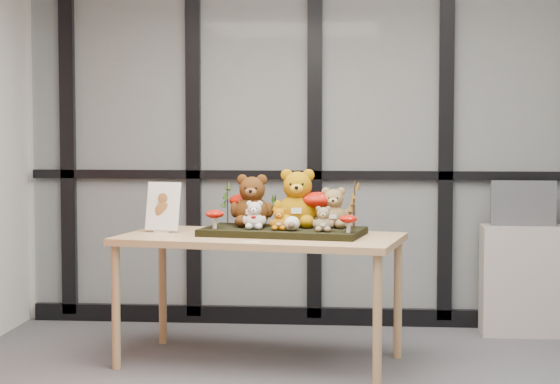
# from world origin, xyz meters

# --- Properties ---
(room_shell) EXTENTS (5.00, 5.00, 5.00)m
(room_shell) POSITION_xyz_m (0.00, 0.00, 1.68)
(room_shell) COLOR beige
(room_shell) RESTS_ON floor
(glass_partition) EXTENTS (4.90, 0.06, 2.78)m
(glass_partition) POSITION_xyz_m (-0.00, 2.47, 1.42)
(glass_partition) COLOR #2D383F
(glass_partition) RESTS_ON floor
(display_table) EXTENTS (1.73, 1.08, 0.76)m
(display_table) POSITION_xyz_m (-0.70, 1.29, 0.69)
(display_table) COLOR tan
(display_table) RESTS_ON floor
(diorama_tray) EXTENTS (1.00, 0.62, 0.04)m
(diorama_tray) POSITION_xyz_m (-0.57, 1.33, 0.78)
(diorama_tray) COLOR black
(diorama_tray) RESTS_ON display_table
(bear_pooh_yellow) EXTENTS (0.33, 0.31, 0.38)m
(bear_pooh_yellow) POSITION_xyz_m (-0.49, 1.42, 0.98)
(bear_pooh_yellow) COLOR #A66F04
(bear_pooh_yellow) RESTS_ON diorama_tray
(bear_brown_medium) EXTENTS (0.30, 0.28, 0.34)m
(bear_brown_medium) POSITION_xyz_m (-0.77, 1.43, 0.97)
(bear_brown_medium) COLOR #4A270C
(bear_brown_medium) RESTS_ON diorama_tray
(bear_tan_back) EXTENTS (0.23, 0.21, 0.26)m
(bear_tan_back) POSITION_xyz_m (-0.28, 1.39, 0.93)
(bear_tan_back) COLOR olive
(bear_tan_back) RESTS_ON diorama_tray
(bear_small_yellow) EXTENTS (0.13, 0.12, 0.15)m
(bear_small_yellow) POSITION_xyz_m (-0.59, 1.22, 0.87)
(bear_small_yellow) COLOR #B8670A
(bear_small_yellow) RESTS_ON diorama_tray
(bear_white_bow) EXTENTS (0.16, 0.15, 0.18)m
(bear_white_bow) POSITION_xyz_m (-0.73, 1.27, 0.89)
(bear_white_bow) COLOR silver
(bear_white_bow) RESTS_ON diorama_tray
(bear_beige_small) EXTENTS (0.14, 0.13, 0.16)m
(bear_beige_small) POSITION_xyz_m (-0.33, 1.17, 0.88)
(bear_beige_small) COLOR #8F7B55
(bear_beige_small) RESTS_ON diorama_tray
(plush_cream_hedgehog) EXTENTS (0.08, 0.07, 0.09)m
(plush_cream_hedgehog) POSITION_xyz_m (-0.51, 1.20, 0.84)
(plush_cream_hedgehog) COLOR white
(plush_cream_hedgehog) RESTS_ON diorama_tray
(mushroom_back_left) EXTENTS (0.19, 0.19, 0.21)m
(mushroom_back_left) POSITION_xyz_m (-0.83, 1.54, 0.90)
(mushroom_back_left) COLOR #9F0F05
(mushroom_back_left) RESTS_ON diorama_tray
(mushroom_back_right) EXTENTS (0.21, 0.21, 0.23)m
(mushroom_back_right) POSITION_xyz_m (-0.38, 1.42, 0.91)
(mushroom_back_right) COLOR #9F0F05
(mushroom_back_right) RESTS_ON diorama_tray
(mushroom_front_left) EXTENTS (0.11, 0.11, 0.12)m
(mushroom_front_left) POSITION_xyz_m (-0.97, 1.28, 0.86)
(mushroom_front_left) COLOR #9F0F05
(mushroom_front_left) RESTS_ON diorama_tray
(mushroom_front_right) EXTENTS (0.10, 0.10, 0.11)m
(mushroom_front_right) POSITION_xyz_m (-0.19, 1.12, 0.85)
(mushroom_front_right) COLOR #9F0F05
(mushroom_front_right) RESTS_ON diorama_tray
(sprig_green_far_left) EXTENTS (0.05, 0.05, 0.26)m
(sprig_green_far_left) POSITION_xyz_m (-0.93, 1.52, 0.93)
(sprig_green_far_left) COLOR #103B0D
(sprig_green_far_left) RESTS_ON diorama_tray
(sprig_green_mid_left) EXTENTS (0.05, 0.05, 0.24)m
(sprig_green_mid_left) POSITION_xyz_m (-0.80, 1.54, 0.92)
(sprig_green_mid_left) COLOR #103B0D
(sprig_green_mid_left) RESTS_ON diorama_tray
(sprig_dry_far_right) EXTENTS (0.05, 0.05, 0.28)m
(sprig_dry_far_right) POSITION_xyz_m (-0.16, 1.35, 0.94)
(sprig_dry_far_right) COLOR brown
(sprig_dry_far_right) RESTS_ON diorama_tray
(sprig_dry_mid_right) EXTENTS (0.05, 0.05, 0.19)m
(sprig_dry_mid_right) POSITION_xyz_m (-0.16, 1.23, 0.89)
(sprig_dry_mid_right) COLOR brown
(sprig_dry_mid_right) RESTS_ON diorama_tray
(sprig_green_centre) EXTENTS (0.05, 0.05, 0.18)m
(sprig_green_centre) POSITION_xyz_m (-0.64, 1.52, 0.89)
(sprig_green_centre) COLOR #103B0D
(sprig_green_centre) RESTS_ON diorama_tray
(sign_holder) EXTENTS (0.22, 0.11, 0.30)m
(sign_holder) POSITION_xyz_m (-1.30, 1.42, 0.90)
(sign_holder) COLOR silver
(sign_holder) RESTS_ON display_table
(label_card) EXTENTS (0.09, 0.03, 0.00)m
(label_card) POSITION_xyz_m (-0.71, 0.96, 0.76)
(label_card) COLOR white
(label_card) RESTS_ON display_table
(cabinet) EXTENTS (0.54, 0.32, 0.73)m
(cabinet) POSITION_xyz_m (0.95, 2.27, 0.36)
(cabinet) COLOR #A29990
(cabinet) RESTS_ON floor
(monitor) EXTENTS (0.43, 0.04, 0.30)m
(monitor) POSITION_xyz_m (0.95, 2.29, 0.88)
(monitor) COLOR #4F5157
(monitor) RESTS_ON cabinet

